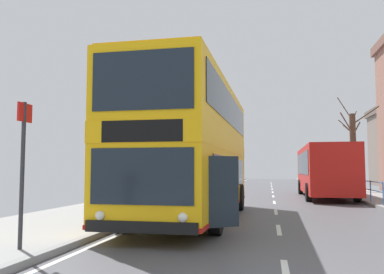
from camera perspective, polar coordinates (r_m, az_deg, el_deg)
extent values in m
cube|color=silver|center=(6.89, 12.94, -18.03)|extent=(0.12, 2.00, 0.00)
cube|color=silver|center=(11.60, 11.98, -12.49)|extent=(0.12, 2.00, 0.00)
cube|color=silver|center=(16.37, 11.59, -10.17)|extent=(0.12, 2.00, 0.00)
cube|color=silver|center=(21.15, 11.38, -8.89)|extent=(0.12, 2.00, 0.00)
cube|color=silver|center=(25.94, 11.24, -8.08)|extent=(0.12, 2.00, 0.00)
cube|color=silver|center=(30.73, 11.15, -7.53)|extent=(0.12, 2.00, 0.00)
cube|color=silver|center=(35.53, 11.09, -7.13)|extent=(0.12, 2.00, 0.00)
cube|color=silver|center=(40.32, 11.03, -6.82)|extent=(0.12, 2.00, 0.00)
cube|color=silver|center=(45.12, 11.00, -6.57)|extent=(0.12, 2.00, 0.00)
cube|color=silver|center=(49.92, 10.96, -6.38)|extent=(0.12, 2.00, 0.00)
cube|color=silver|center=(54.71, 10.94, -6.22)|extent=(0.12, 2.00, 0.00)
cube|color=#F4B20F|center=(13.60, 0.15, -6.08)|extent=(2.76, 10.53, 1.83)
cube|color=#F4B20F|center=(13.62, 0.15, -1.21)|extent=(2.77, 10.59, 0.48)
cube|color=#F4B20F|center=(13.73, 0.14, 3.27)|extent=(2.76, 10.53, 1.67)
cube|color=#D0970D|center=(13.88, 0.14, 6.86)|extent=(2.68, 10.22, 0.08)
cube|color=#19232D|center=(8.52, -7.10, -5.44)|extent=(2.23, 0.08, 1.17)
cube|color=black|center=(8.56, -7.04, 0.84)|extent=(1.77, 0.07, 0.46)
cube|color=#19232D|center=(8.73, -6.97, 7.88)|extent=(2.23, 0.08, 1.27)
cube|color=black|center=(8.60, -7.18, -12.36)|extent=(2.40, 0.13, 0.24)
cube|color=#B2140F|center=(13.65, 0.15, -9.67)|extent=(2.79, 10.59, 0.10)
cube|color=#19232D|center=(13.66, 5.64, -4.97)|extent=(0.20, 8.17, 0.95)
cube|color=#19232D|center=(13.54, 5.45, 3.76)|extent=(0.23, 9.43, 1.00)
cube|color=#19232D|center=(14.17, -4.72, -4.96)|extent=(0.20, 8.17, 0.95)
cube|color=#19232D|center=(14.05, -4.97, 3.45)|extent=(0.23, 9.43, 1.00)
sphere|color=white|center=(8.32, -1.30, -11.13)|extent=(0.20, 0.20, 0.20)
sphere|color=white|center=(8.89, -12.68, -10.60)|extent=(0.20, 0.20, 0.20)
cube|color=#19232D|center=(9.22, 4.28, -7.56)|extent=(0.69, 0.48, 1.58)
cube|color=black|center=(9.56, 2.49, -7.46)|extent=(0.12, 0.90, 1.58)
cylinder|color=black|center=(10.45, 3.33, -10.61)|extent=(0.32, 1.05, 1.04)
cylinder|color=black|center=(11.07, -9.40, -10.22)|extent=(0.32, 1.05, 1.04)
cylinder|color=black|center=(16.76, 6.62, -8.32)|extent=(0.32, 1.05, 1.04)
cylinder|color=black|center=(17.16, -1.57, -8.27)|extent=(0.32, 1.05, 1.04)
cube|color=red|center=(25.50, 17.90, -4.36)|extent=(2.61, 10.47, 2.62)
cube|color=#19232D|center=(25.39, 15.08, -3.59)|extent=(0.14, 8.87, 1.26)
cube|color=#19232D|center=(25.67, 20.65, -3.46)|extent=(0.14, 8.87, 1.26)
cube|color=#19232D|center=(30.70, 16.79, -3.90)|extent=(2.12, 0.06, 1.57)
cylinder|color=black|center=(28.62, 14.86, -6.73)|extent=(0.29, 0.96, 0.96)
cylinder|color=black|center=(28.86, 19.59, -6.60)|extent=(0.29, 0.96, 0.96)
cylinder|color=black|center=(22.01, 15.90, -7.39)|extent=(0.29, 0.96, 0.96)
cylinder|color=black|center=(22.31, 22.01, -7.19)|extent=(0.29, 0.96, 0.96)
cylinder|color=#386BA8|center=(19.05, 25.06, -7.13)|extent=(0.05, 0.05, 0.99)
cylinder|color=#386BA8|center=(21.16, 23.59, -6.89)|extent=(0.05, 0.05, 0.99)
cylinder|color=#386BA8|center=(23.27, 22.39, -6.68)|extent=(0.05, 0.05, 0.99)
cylinder|color=#386BA8|center=(25.40, 21.40, -6.51)|extent=(0.05, 0.05, 0.99)
cylinder|color=#386BA8|center=(27.53, 20.55, -6.36)|extent=(0.05, 0.05, 0.99)
cylinder|color=#386BA8|center=(29.67, 19.83, -6.23)|extent=(0.05, 0.05, 0.99)
cylinder|color=#386BA8|center=(31.81, 19.21, -6.12)|extent=(0.05, 0.05, 0.99)
cylinder|color=#386BA8|center=(33.96, 18.66, -6.03)|extent=(0.05, 0.05, 0.99)
cylinder|color=#386BA8|center=(36.11, 18.18, -5.94)|extent=(0.05, 0.05, 0.99)
cylinder|color=#386BA8|center=(19.03, 25.01, -5.80)|extent=(0.04, 34.70, 0.04)
cylinder|color=#386BA8|center=(19.05, 25.05, -6.98)|extent=(0.04, 34.70, 0.04)
cylinder|color=#2D2D33|center=(8.42, -22.55, -4.85)|extent=(0.08, 0.08, 2.77)
cube|color=red|center=(8.51, -22.23, 3.16)|extent=(0.04, 0.44, 0.36)
cylinder|color=#4C3D2D|center=(30.74, 21.53, -1.99)|extent=(0.42, 0.42, 5.42)
cylinder|color=#4C3D2D|center=(30.61, 20.69, 1.86)|extent=(0.96, 0.51, 1.49)
cylinder|color=#4C3D2D|center=(30.12, 21.87, 1.03)|extent=(0.27, 1.56, 0.83)
cylinder|color=#4C3D2D|center=(30.89, 23.00, 2.80)|extent=(1.75, 0.57, 1.24)
cylinder|color=#4C3D2D|center=(31.38, 21.65, 2.64)|extent=(0.53, 0.88, 0.92)
cylinder|color=#4C3D2D|center=(31.28, 20.86, 1.03)|extent=(0.55, 1.04, 0.77)
cylinder|color=#4C3D2D|center=(31.04, 20.58, 1.40)|extent=(0.92, 0.58, 1.03)
cylinder|color=#4C3D2D|center=(31.36, 20.48, 3.71)|extent=(0.90, 0.93, 1.82)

